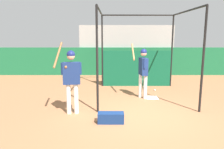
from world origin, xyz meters
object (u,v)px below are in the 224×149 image
(player_waiting, at_px, (72,75))
(baseball, at_px, (155,90))
(player_batter, at_px, (144,68))
(equipment_bag, at_px, (111,118))

(player_waiting, xyz_separation_m, baseball, (2.99, 2.62, -1.13))
(player_batter, relative_size, baseball, 26.97)
(player_batter, relative_size, player_waiting, 0.94)
(player_waiting, height_order, baseball, player_waiting)
(equipment_bag, relative_size, baseball, 9.46)
(player_batter, bearing_deg, baseball, -44.93)
(equipment_bag, xyz_separation_m, baseball, (1.83, 3.32, -0.10))
(equipment_bag, bearing_deg, baseball, 61.17)
(equipment_bag, height_order, baseball, equipment_bag)
(player_batter, bearing_deg, player_waiting, 113.70)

